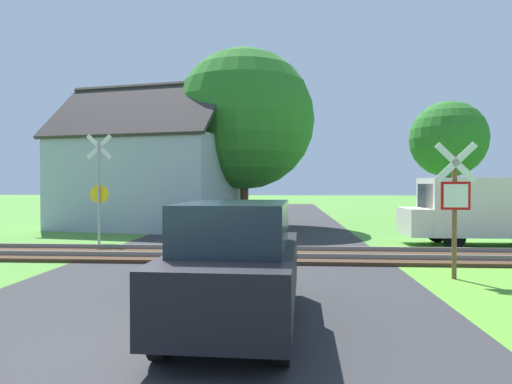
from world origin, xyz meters
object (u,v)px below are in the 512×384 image
Objects in this scene: tree_center at (244,120)px; stop_sign_near at (455,201)px; parked_car at (237,264)px; tree_far at (448,139)px; crossing_sign_far at (99,184)px; mail_truck at (484,208)px; house at (149,179)px.

stop_sign_near is at bearing -65.06° from tree_center.
tree_far is at bearing 66.16° from parked_car.
crossing_sign_far is 0.76× the size of mail_truck.
tree_center is at bearing -61.12° from stop_sign_near.
mail_truck is 11.64m from parked_car.
tree_center is (4.42, 1.02, 2.92)m from house.
tree_far is (15.86, 6.14, 2.38)m from house.
tree_far is 23.40m from parked_car.
tree_far is at bearing 31.85° from crossing_sign_far.
mail_truck is at bearing -3.91° from crossing_sign_far.
stop_sign_near is 0.34× the size of tree_center.
tree_far is 1.39× the size of mail_truck.
house is 1.79× the size of mail_truck.
mail_truck is at bearing -37.31° from tree_center.
stop_sign_near is 15.00m from house.
stop_sign_near is at bearing 151.13° from mail_truck.
house is 14.17m from mail_truck.
tree_far is 1.69× the size of parked_car.
parked_car is (5.78, -14.64, -1.37)m from house.
tree_center is 1.25× the size of tree_far.
crossing_sign_far is 20.01m from tree_far.
house reaches higher than parked_car.
stop_sign_near reaches higher than parked_car.
house reaches higher than stop_sign_near.
mail_truck is at bearing -11.84° from house.
tree_far reaches higher than stop_sign_near.
stop_sign_near reaches higher than mail_truck.
house is 1.03× the size of tree_center.
parked_car is (-10.08, -20.79, -3.76)m from tree_far.
tree_far reaches higher than mail_truck.
tree_center is at bearing 51.57° from mail_truck.
crossing_sign_far is 0.44× the size of tree_center.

